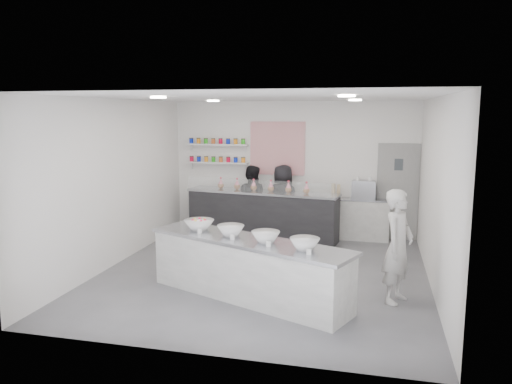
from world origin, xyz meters
TOP-DOWN VIEW (x-y plane):
  - floor at (0.00, 0.00)m, footprint 6.00×6.00m
  - ceiling at (0.00, 0.00)m, footprint 6.00×6.00m
  - back_wall at (0.00, 3.00)m, footprint 5.50×0.00m
  - left_wall at (-2.75, 0.00)m, footprint 0.00×6.00m
  - right_wall at (2.75, 0.00)m, footprint 0.00×6.00m
  - back_door at (2.30, 2.97)m, footprint 0.88×0.04m
  - pattern_panel at (-0.35, 2.98)m, footprint 1.25×0.03m
  - jar_shelf_lower at (-1.75, 2.90)m, footprint 1.45×0.22m
  - jar_shelf_upper at (-1.75, 2.90)m, footprint 1.45×0.22m
  - preserve_jars at (-1.75, 2.88)m, footprint 1.45×0.10m
  - downlight_0 at (-1.40, -1.00)m, footprint 0.24×0.24m
  - downlight_1 at (1.40, -1.00)m, footprint 0.24×0.24m
  - downlight_2 at (-1.40, 1.60)m, footprint 0.24×0.24m
  - downlight_3 at (1.40, 1.60)m, footprint 0.24×0.24m
  - prep_counter at (0.03, -1.15)m, footprint 3.36×1.98m
  - back_bar at (-0.57, 2.42)m, footprint 3.44×1.07m
  - sneeze_guard at (-0.61, 2.12)m, footprint 3.31×0.47m
  - espresso_ledge at (1.55, 2.78)m, footprint 1.21×0.39m
  - espresso_machine at (1.59, 2.78)m, footprint 0.51×0.35m
  - cup_stacks at (1.00, 2.78)m, footprint 0.24×0.24m
  - prep_bowls at (0.03, -1.15)m, footprint 2.38×1.39m
  - label_cards at (0.23, -1.63)m, footprint 2.01×0.04m
  - cookie_bags at (-0.57, 2.42)m, footprint 2.14×0.43m
  - woman_prep at (2.18, -0.77)m, footprint 0.61×0.72m
  - staff_left at (-0.88, 2.67)m, footprint 0.84×0.70m
  - staff_right at (-0.16, 2.67)m, footprint 0.91×0.72m

SIDE VIEW (x-z plane):
  - floor at x=0.00m, z-range 0.00..0.00m
  - espresso_ledge at x=1.55m, z-range 0.00..0.90m
  - prep_counter at x=0.03m, z-range 0.00..0.91m
  - back_bar at x=-0.57m, z-range 0.00..1.05m
  - staff_left at x=-0.88m, z-range 0.00..1.58m
  - staff_right at x=-0.16m, z-range 0.00..1.62m
  - woman_prep at x=2.18m, z-range 0.00..1.67m
  - label_cards at x=0.23m, z-range 0.91..0.98m
  - prep_bowls at x=0.03m, z-range 0.91..1.07m
  - back_door at x=2.30m, z-range 0.00..2.10m
  - cup_stacks at x=1.00m, z-range 0.90..1.21m
  - espresso_machine at x=1.59m, z-range 0.90..1.29m
  - cookie_bags at x=-0.57m, z-range 1.05..1.31m
  - sneeze_guard at x=-0.61m, z-range 1.05..1.34m
  - back_wall at x=0.00m, z-range -1.25..4.25m
  - left_wall at x=-2.75m, z-range -1.50..4.50m
  - right_wall at x=2.75m, z-range -1.50..4.50m
  - jar_shelf_lower at x=-1.75m, z-range 1.58..1.62m
  - preserve_jars at x=-1.75m, z-range 1.60..2.16m
  - pattern_panel at x=-0.35m, z-range 1.35..2.55m
  - jar_shelf_upper at x=-1.75m, z-range 2.00..2.04m
  - downlight_0 at x=-1.40m, z-range 2.97..2.99m
  - downlight_1 at x=1.40m, z-range 2.97..2.99m
  - downlight_2 at x=-1.40m, z-range 2.97..2.99m
  - downlight_3 at x=1.40m, z-range 2.97..2.99m
  - ceiling at x=0.00m, z-range 3.00..3.00m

